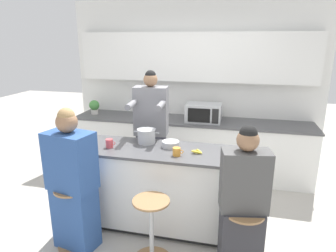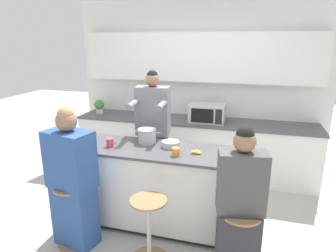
{
  "view_description": "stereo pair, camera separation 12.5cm",
  "coord_description": "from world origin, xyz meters",
  "px_view_note": "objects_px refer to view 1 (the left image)",
  "views": [
    {
      "loc": [
        0.73,
        -2.95,
        2.08
      ],
      "look_at": [
        0.0,
        0.06,
        1.19
      ],
      "focal_mm": 32.0,
      "sensor_mm": 36.0,
      "label": 1
    },
    {
      "loc": [
        0.85,
        -2.92,
        2.08
      ],
      "look_at": [
        0.0,
        0.06,
        1.19
      ],
      "focal_mm": 32.0,
      "sensor_mm": 36.0,
      "label": 2
    }
  ],
  "objects_px": {
    "bar_stool_leftmost": "(74,216)",
    "bar_stool_rightmost": "(242,243)",
    "person_wrapped_blanket": "(73,184)",
    "person_seated_near": "(242,210)",
    "coffee_cup_near": "(177,152)",
    "kitchen_island": "(167,188)",
    "potted_plant": "(94,106)",
    "person_cooking": "(151,139)",
    "banana_bunch": "(197,152)",
    "microwave": "(204,113)",
    "cooking_pot": "(146,136)",
    "bar_stool_center": "(152,230)",
    "fruit_bowl": "(246,153)",
    "coffee_cup_far": "(109,143)"
  },
  "relations": [
    {
      "from": "cooking_pot",
      "to": "person_cooking",
      "type": "bearing_deg",
      "value": 98.66
    },
    {
      "from": "bar_stool_leftmost",
      "to": "bar_stool_rightmost",
      "type": "distance_m",
      "value": 1.68
    },
    {
      "from": "cooking_pot",
      "to": "person_wrapped_blanket",
      "type": "bearing_deg",
      "value": -127.11
    },
    {
      "from": "person_cooking",
      "to": "fruit_bowl",
      "type": "bearing_deg",
      "value": -30.38
    },
    {
      "from": "fruit_bowl",
      "to": "potted_plant",
      "type": "xyz_separation_m",
      "value": [
        -2.45,
        1.52,
        0.04
      ]
    },
    {
      "from": "banana_bunch",
      "to": "microwave",
      "type": "distance_m",
      "value": 1.51
    },
    {
      "from": "banana_bunch",
      "to": "bar_stool_leftmost",
      "type": "bearing_deg",
      "value": -155.35
    },
    {
      "from": "bar_stool_leftmost",
      "to": "person_wrapped_blanket",
      "type": "distance_m",
      "value": 0.36
    },
    {
      "from": "kitchen_island",
      "to": "potted_plant",
      "type": "distance_m",
      "value": 2.28
    },
    {
      "from": "bar_stool_rightmost",
      "to": "cooking_pot",
      "type": "height_order",
      "value": "cooking_pot"
    },
    {
      "from": "person_seated_near",
      "to": "coffee_cup_far",
      "type": "relative_size",
      "value": 12.66
    },
    {
      "from": "bar_stool_rightmost",
      "to": "fruit_bowl",
      "type": "distance_m",
      "value": 0.86
    },
    {
      "from": "potted_plant",
      "to": "microwave",
      "type": "bearing_deg",
      "value": -1.3
    },
    {
      "from": "coffee_cup_near",
      "to": "person_seated_near",
      "type": "bearing_deg",
      "value": -31.6
    },
    {
      "from": "bar_stool_rightmost",
      "to": "microwave",
      "type": "bearing_deg",
      "value": 106.67
    },
    {
      "from": "person_wrapped_blanket",
      "to": "coffee_cup_far",
      "type": "relative_size",
      "value": 13.17
    },
    {
      "from": "kitchen_island",
      "to": "bar_stool_leftmost",
      "type": "relative_size",
      "value": 3.16
    },
    {
      "from": "kitchen_island",
      "to": "bar_stool_center",
      "type": "bearing_deg",
      "value": -90.0
    },
    {
      "from": "person_seated_near",
      "to": "banana_bunch",
      "type": "relative_size",
      "value": 10.61
    },
    {
      "from": "kitchen_island",
      "to": "potted_plant",
      "type": "bearing_deg",
      "value": 136.91
    },
    {
      "from": "bar_stool_leftmost",
      "to": "potted_plant",
      "type": "distance_m",
      "value": 2.32
    },
    {
      "from": "bar_stool_center",
      "to": "person_wrapped_blanket",
      "type": "height_order",
      "value": "person_wrapped_blanket"
    },
    {
      "from": "person_cooking",
      "to": "coffee_cup_near",
      "type": "xyz_separation_m",
      "value": [
        0.48,
        -0.69,
        0.13
      ]
    },
    {
      "from": "fruit_bowl",
      "to": "coffee_cup_far",
      "type": "height_order",
      "value": "coffee_cup_far"
    },
    {
      "from": "bar_stool_leftmost",
      "to": "banana_bunch",
      "type": "distance_m",
      "value": 1.43
    },
    {
      "from": "bar_stool_leftmost",
      "to": "potted_plant",
      "type": "height_order",
      "value": "potted_plant"
    },
    {
      "from": "person_wrapped_blanket",
      "to": "fruit_bowl",
      "type": "height_order",
      "value": "person_wrapped_blanket"
    },
    {
      "from": "bar_stool_center",
      "to": "potted_plant",
      "type": "bearing_deg",
      "value": 127.41
    },
    {
      "from": "bar_stool_center",
      "to": "fruit_bowl",
      "type": "xyz_separation_m",
      "value": [
        0.83,
        0.6,
        0.63
      ]
    },
    {
      "from": "bar_stool_rightmost",
      "to": "cooking_pot",
      "type": "distance_m",
      "value": 1.51
    },
    {
      "from": "coffee_cup_near",
      "to": "bar_stool_leftmost",
      "type": "bearing_deg",
      "value": -156.51
    },
    {
      "from": "person_cooking",
      "to": "fruit_bowl",
      "type": "distance_m",
      "value": 1.3
    },
    {
      "from": "person_cooking",
      "to": "cooking_pot",
      "type": "xyz_separation_m",
      "value": [
        0.06,
        -0.39,
        0.17
      ]
    },
    {
      "from": "kitchen_island",
      "to": "bar_stool_rightmost",
      "type": "bearing_deg",
      "value": -35.45
    },
    {
      "from": "cooking_pot",
      "to": "bar_stool_leftmost",
      "type": "bearing_deg",
      "value": -127.49
    },
    {
      "from": "bar_stool_leftmost",
      "to": "person_wrapped_blanket",
      "type": "xyz_separation_m",
      "value": [
        0.01,
        0.01,
        0.36
      ]
    },
    {
      "from": "cooking_pot",
      "to": "fruit_bowl",
      "type": "xyz_separation_m",
      "value": [
        1.11,
        -0.17,
        -0.05
      ]
    },
    {
      "from": "kitchen_island",
      "to": "person_cooking",
      "type": "xyz_separation_m",
      "value": [
        -0.34,
        0.55,
        0.38
      ]
    },
    {
      "from": "kitchen_island",
      "to": "microwave",
      "type": "distance_m",
      "value": 1.58
    },
    {
      "from": "person_seated_near",
      "to": "coffee_cup_near",
      "type": "distance_m",
      "value": 0.86
    },
    {
      "from": "person_seated_near",
      "to": "banana_bunch",
      "type": "xyz_separation_m",
      "value": [
        -0.49,
        0.53,
        0.31
      ]
    },
    {
      "from": "potted_plant",
      "to": "bar_stool_center",
      "type": "bearing_deg",
      "value": -52.59
    },
    {
      "from": "cooking_pot",
      "to": "microwave",
      "type": "xyz_separation_m",
      "value": [
        0.5,
        1.31,
        -0.0
      ]
    },
    {
      "from": "coffee_cup_near",
      "to": "banana_bunch",
      "type": "bearing_deg",
      "value": 30.22
    },
    {
      "from": "bar_stool_leftmost",
      "to": "coffee_cup_far",
      "type": "bearing_deg",
      "value": 67.07
    },
    {
      "from": "bar_stool_center",
      "to": "fruit_bowl",
      "type": "relative_size",
      "value": 2.86
    },
    {
      "from": "person_seated_near",
      "to": "banana_bunch",
      "type": "height_order",
      "value": "person_seated_near"
    },
    {
      "from": "kitchen_island",
      "to": "banana_bunch",
      "type": "distance_m",
      "value": 0.59
    },
    {
      "from": "bar_stool_rightmost",
      "to": "coffee_cup_far",
      "type": "height_order",
      "value": "coffee_cup_far"
    },
    {
      "from": "bar_stool_center",
      "to": "bar_stool_rightmost",
      "type": "relative_size",
      "value": 1.0
    }
  ]
}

